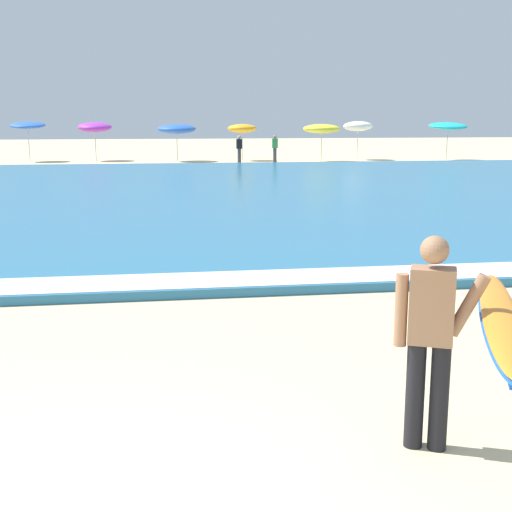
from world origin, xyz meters
The scene contains 12 objects.
sea centered at (0.00, 19.91, 0.07)m, with size 120.00×28.00×0.14m, color teal.
surf_foam centered at (0.00, 6.51, 0.15)m, with size 120.00×1.04×0.01m, color white.
surfer_with_board centered at (2.93, 0.97, 1.03)m, with size 1.34×2.35×1.73m.
beach_umbrella_1 centered at (-6.58, 38.61, 2.12)m, with size 2.04×2.07×2.40m.
beach_umbrella_2 centered at (-2.76, 38.83, 1.99)m, with size 2.01×2.05×2.35m.
beach_umbrella_3 centered at (2.06, 37.62, 1.90)m, with size 2.26×2.28×2.22m.
beach_umbrella_4 centered at (5.98, 37.76, 1.92)m, with size 1.75×1.75×2.19m.
beach_umbrella_5 centered at (10.49, 36.19, 1.92)m, with size 2.20×2.20×2.19m.
beach_umbrella_6 centered at (13.11, 37.55, 2.04)m, with size 1.78×1.81×2.38m.
beach_umbrella_7 centered at (18.36, 36.27, 2.05)m, with size 2.30×2.32×2.36m.
beachgoer_near_row_left centered at (7.59, 35.51, 0.84)m, with size 0.32×0.20×1.58m.
beachgoer_near_row_mid centered at (5.46, 35.02, 0.84)m, with size 0.32×0.20×1.58m.
Camera 1 is at (0.62, -3.78, 2.61)m, focal length 48.14 mm.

